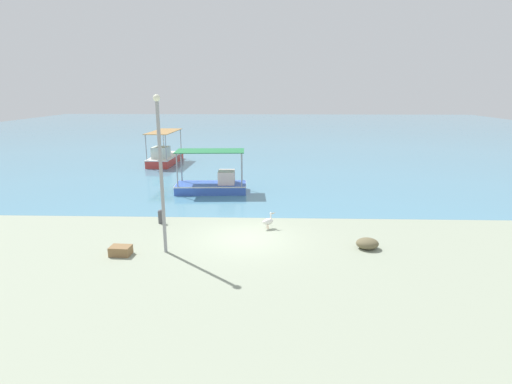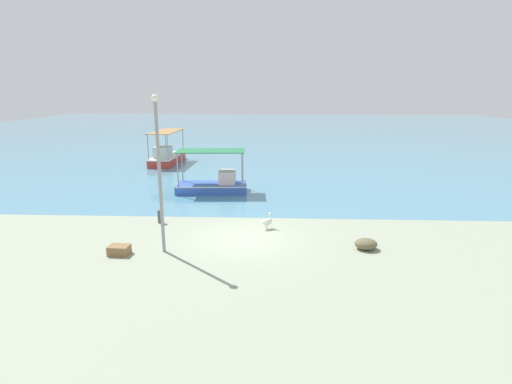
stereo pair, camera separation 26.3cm
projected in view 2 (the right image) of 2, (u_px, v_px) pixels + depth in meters
ground at (244, 238)px, 18.23m from camera, size 120.00×120.00×0.00m
harbor_water at (266, 131)px, 64.66m from camera, size 110.00×90.00×0.00m
fishing_boat_center at (167, 156)px, 36.39m from camera, size 2.24×5.66×2.93m
fishing_boat_far_left at (214, 183)px, 26.29m from camera, size 4.71×2.26×2.77m
pelican at (267, 221)px, 19.39m from camera, size 0.71×0.56×0.80m
lamp_post at (159, 168)px, 15.87m from camera, size 0.28×0.28×6.42m
mooring_bollard at (160, 216)px, 20.24m from camera, size 0.27×0.27×0.72m
net_pile at (366, 244)px, 16.94m from camera, size 0.95×0.81×0.46m
cargo_crate at (119, 250)px, 16.40m from camera, size 0.86×0.63×0.38m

